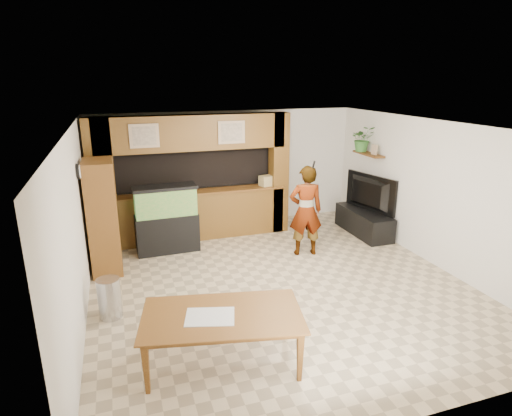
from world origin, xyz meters
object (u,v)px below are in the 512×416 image
object	(u,v)px
pantry_cabinet	(103,217)
person	(306,211)
television	(366,193)
aquarium	(167,220)
dining_table	(223,340)

from	to	relation	value
pantry_cabinet	person	xyz separation A→B (m)	(3.64, -0.44, -0.12)
television	aquarium	bearing A→B (deg)	71.57
aquarium	dining_table	xyz separation A→B (m)	(0.18, -3.75, -0.32)
aquarium	dining_table	bearing A→B (deg)	-88.80
aquarium	television	bearing A→B (deg)	-6.14
person	dining_table	bearing A→B (deg)	61.29
television	dining_table	bearing A→B (deg)	116.36
person	pantry_cabinet	bearing A→B (deg)	4.35
television	person	distance (m)	1.82
aquarium	dining_table	world-z (taller)	aquarium
aquarium	person	bearing A→B (deg)	-22.65
pantry_cabinet	aquarium	distance (m)	1.30
pantry_cabinet	dining_table	world-z (taller)	pantry_cabinet
aquarium	television	world-z (taller)	aquarium
person	dining_table	distance (m)	3.67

